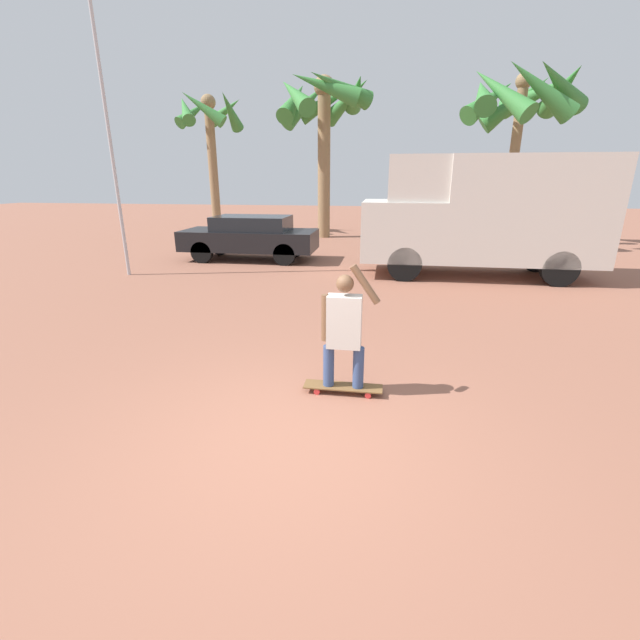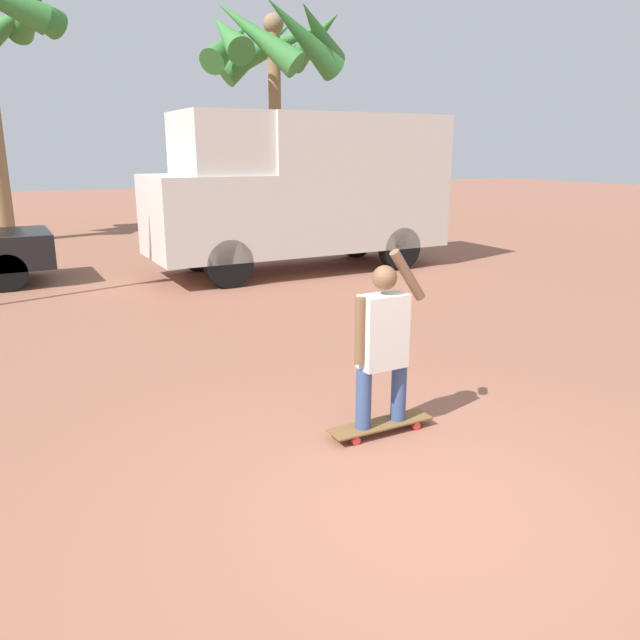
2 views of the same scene
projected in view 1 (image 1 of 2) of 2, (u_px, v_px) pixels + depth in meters
The scene contains 9 objects.
ground_plane at pixel (289, 445), 4.47m from camera, with size 80.00×80.00×0.00m, color #935B47.
skateboard at pixel (343, 387), 5.54m from camera, with size 1.02×0.25×0.09m.
person_skateboarder at pixel (344, 326), 5.28m from camera, with size 0.72×0.22×1.60m.
camper_van at pixel (484, 212), 11.62m from camera, with size 6.28×2.13×3.22m.
parked_car_black at pixel (250, 236), 14.33m from camera, with size 4.45×1.80×1.45m.
palm_tree_near_van at pixel (523, 97), 15.90m from camera, with size 4.52×4.60×6.69m.
palm_tree_center_background at pixel (324, 105), 18.42m from camera, with size 4.45×4.52×6.99m.
palm_tree_far_left at pixel (209, 123), 20.09m from camera, with size 3.29×3.32×6.49m.
flagpole at pixel (108, 101), 10.88m from camera, with size 1.10×0.12×7.79m.
Camera 1 is at (0.92, -3.73, 2.66)m, focal length 24.00 mm.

